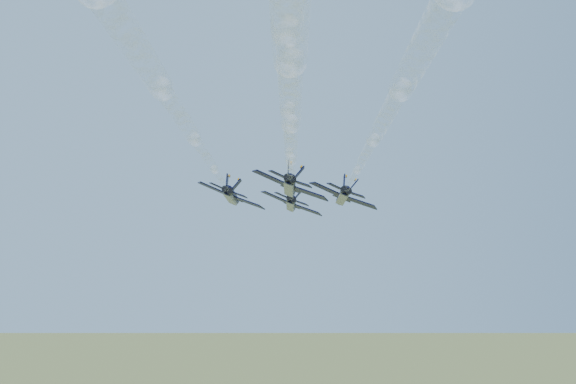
{
  "coord_description": "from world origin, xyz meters",
  "views": [
    {
      "loc": [
        -3.05,
        -117.45,
        87.72
      ],
      "look_at": [
        2.11,
        -1.12,
        103.06
      ],
      "focal_mm": 40.0,
      "sensor_mm": 36.0,
      "label": 1
    }
  ],
  "objects_px": {
    "jet_right": "(343,196)",
    "jet_slot": "(290,186)",
    "jet_lead": "(291,204)",
    "jet_left": "(232,196)"
  },
  "relations": [
    {
      "from": "jet_lead",
      "to": "jet_left",
      "type": "relative_size",
      "value": 1.0
    },
    {
      "from": "jet_right",
      "to": "jet_slot",
      "type": "xyz_separation_m",
      "value": [
        -10.11,
        -12.55,
        0.0
      ]
    },
    {
      "from": "jet_left",
      "to": "jet_slot",
      "type": "bearing_deg",
      "value": -49.77
    },
    {
      "from": "jet_lead",
      "to": "jet_left",
      "type": "distance_m",
      "value": 16.48
    },
    {
      "from": "jet_lead",
      "to": "jet_left",
      "type": "height_order",
      "value": "same"
    },
    {
      "from": "jet_slot",
      "to": "jet_left",
      "type": "bearing_deg",
      "value": 130.23
    },
    {
      "from": "jet_right",
      "to": "jet_slot",
      "type": "height_order",
      "value": "same"
    },
    {
      "from": "jet_left",
      "to": "jet_right",
      "type": "distance_m",
      "value": 20.02
    },
    {
      "from": "jet_left",
      "to": "jet_right",
      "type": "relative_size",
      "value": 1.0
    },
    {
      "from": "jet_lead",
      "to": "jet_right",
      "type": "relative_size",
      "value": 1.0
    }
  ]
}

